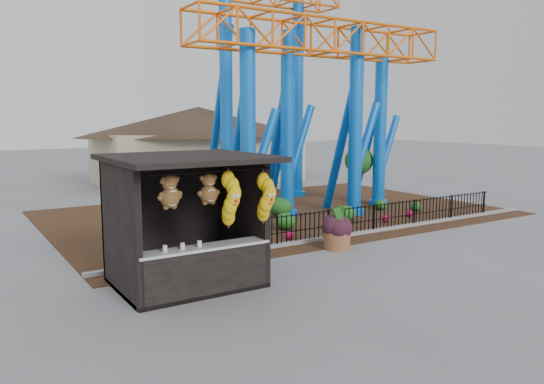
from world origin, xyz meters
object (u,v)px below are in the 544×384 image
roller_coaster (296,57)px  terracotta_planter (337,239)px  prize_booth (190,224)px  potted_plant (333,232)px

roller_coaster → terracotta_planter: 9.26m
prize_booth → terracotta_planter: (5.25, 0.99, -1.23)m
roller_coaster → potted_plant: roller_coaster is taller
prize_booth → roller_coaster: bearing=42.0°
roller_coaster → terracotta_planter: roller_coaster is taller
roller_coaster → potted_plant: bearing=-115.0°
potted_plant → prize_booth: bearing=-144.2°
potted_plant → roller_coaster: bearing=87.9°
prize_booth → terracotta_planter: prize_booth is taller
terracotta_planter → potted_plant: bearing=87.1°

